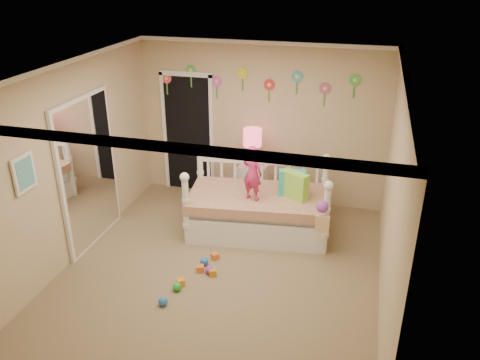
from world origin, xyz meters
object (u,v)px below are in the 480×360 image
(nightstand, at_px, (252,187))
(table_lamp, at_px, (252,142))
(daybed, at_px, (258,198))
(child, at_px, (252,173))

(nightstand, relative_size, table_lamp, 1.12)
(daybed, height_order, nightstand, daybed)
(daybed, height_order, table_lamp, table_lamp)
(daybed, bearing_deg, table_lamp, 103.51)
(nightstand, bearing_deg, daybed, -61.51)
(daybed, distance_m, nightstand, 0.79)
(daybed, relative_size, nightstand, 2.87)
(table_lamp, bearing_deg, child, -76.16)
(nightstand, distance_m, table_lamp, 0.77)
(daybed, xyz_separation_m, table_lamp, (-0.27, 0.72, 0.58))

